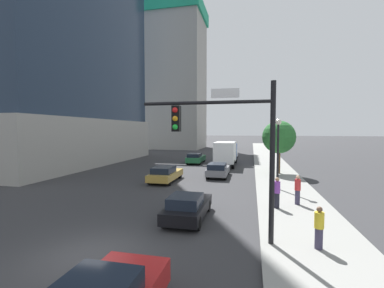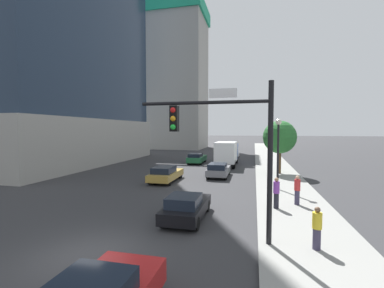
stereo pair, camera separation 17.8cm
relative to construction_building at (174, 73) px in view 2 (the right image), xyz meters
name	(u,v)px [view 2 (the right image)]	position (x,y,z in m)	size (l,w,h in m)	color
ground_plane	(87,256)	(13.60, -54.13, -18.47)	(400.00, 400.00, 0.00)	#333335
sidewalk	(276,173)	(21.71, -34.13, -18.40)	(4.19, 120.00, 0.15)	gray
construction_building	(174,73)	(0.00, 0.00, 0.00)	(19.21, 13.25, 40.68)	#9E9B93
traffic_light_pole	(226,136)	(18.34, -51.95, -14.16)	(5.27, 0.48, 6.23)	black
street_lamp	(278,143)	(21.14, -42.07, -14.88)	(0.44, 0.44, 5.18)	black
street_tree	(280,137)	(21.91, -34.69, -14.68)	(3.29, 3.29, 5.31)	brown
car_black	(186,207)	(16.12, -49.61, -17.82)	(1.80, 4.17, 1.33)	black
car_white	(232,154)	(16.12, -21.03, -17.76)	(1.90, 4.75, 1.37)	silver
car_gray	(218,170)	(16.12, -37.41, -17.76)	(1.88, 4.32, 1.39)	slate
car_green	(197,158)	(11.89, -27.79, -17.76)	(1.88, 4.79, 1.40)	#1E6638
car_gold	(166,174)	(11.89, -40.62, -17.79)	(1.92, 4.71, 1.36)	#AD8938
box_truck	(227,152)	(16.12, -29.33, -16.72)	(2.35, 7.38, 3.06)	#1E4799
pedestrian_yellow_shirt	(317,228)	(21.69, -52.02, -17.52)	(0.34, 0.34, 1.58)	#38334C
pedestrian_purple_shirt	(276,193)	(20.66, -47.10, -17.43)	(0.34, 0.34, 1.73)	black
pedestrian_red_shirt	(297,190)	(21.91, -46.06, -17.45)	(0.34, 0.34, 1.72)	#38334C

